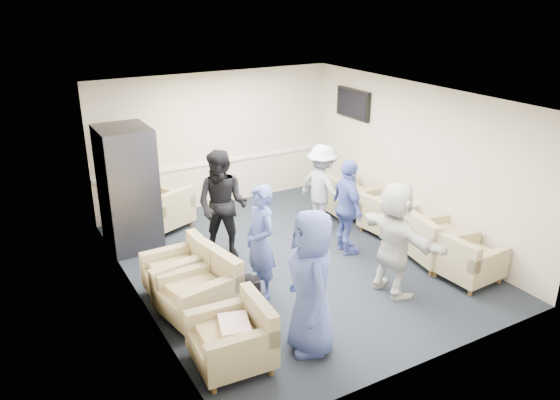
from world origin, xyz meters
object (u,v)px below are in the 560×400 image
armchair_left_near (236,340)px  armchair_left_far (184,275)px  person_front_left (311,283)px  armchair_corner (166,211)px  armchair_left_mid (201,291)px  armchair_right_midnear (435,242)px  armchair_right_far (347,199)px  person_back_right (322,188)px  armchair_right_midfar (385,217)px  person_mid_right (348,207)px  vending_machine (128,188)px  person_front_right (395,239)px  person_mid_left (261,242)px  armchair_right_near (466,261)px  person_back_left (222,205)px

armchair_left_near → armchair_left_far: armchair_left_far is taller
person_front_left → armchair_corner: bearing=-158.8°
armchair_left_mid → armchair_corner: (0.52, 3.05, -0.03)m
armchair_corner → person_front_left: person_front_left is taller
armchair_left_far → armchair_corner: (0.55, 2.46, -0.01)m
armchair_right_midnear → armchair_right_far: size_ratio=1.12×
armchair_left_mid → person_back_right: bearing=108.4°
armchair_right_midfar → person_mid_right: (-1.06, -0.27, 0.50)m
armchair_left_near → armchair_right_midnear: (3.91, 0.77, 0.01)m
armchair_right_far → vending_machine: bearing=81.8°
person_front_left → person_front_right: 1.84m
person_back_right → person_front_right: 2.46m
armchair_left_mid → person_back_right: (3.03, 1.63, 0.43)m
armchair_left_far → armchair_corner: armchair_left_far is taller
armchair_right_midfar → vending_machine: vending_machine is taller
vending_machine → armchair_left_near: bearing=-87.5°
armchair_left_near → vending_machine: size_ratio=0.44×
armchair_right_midnear → person_mid_left: size_ratio=0.60×
armchair_left_mid → armchair_right_near: armchair_left_mid is taller
person_back_right → person_front_right: person_front_right is taller
person_front_left → armchair_left_mid: bearing=-129.9°
armchair_right_near → vending_machine: (-4.05, 3.74, 0.72)m
vending_machine → person_front_left: 4.13m
armchair_right_far → vending_machine: 4.12m
armchair_right_midnear → person_back_left: person_back_left is taller
person_back_right → person_front_left: bearing=131.6°
armchair_left_mid → armchair_right_midfar: armchair_left_mid is taller
person_front_left → person_mid_right: 2.75m
armchair_left_mid → armchair_left_near: bearing=-11.7°
armchair_left_mid → person_back_left: 1.86m
armchair_right_midnear → vending_machine: 5.14m
person_mid_left → person_back_left: bearing=177.2°
armchair_left_mid → person_mid_right: person_mid_right is taller
armchair_left_far → armchair_right_near: armchair_left_far is taller
person_back_left → person_front_right: (1.66, -2.27, -0.05)m
armchair_corner → person_mid_right: person_mid_right is taller
person_back_right → person_back_left: bearing=81.6°
armchair_right_near → armchair_right_midfar: 1.96m
armchair_right_far → person_mid_right: (-0.94, -1.29, 0.47)m
armchair_right_midfar → person_front_right: (-1.25, -1.66, 0.55)m
armchair_right_midfar → person_front_right: person_front_right is taller
person_mid_right → person_back_right: bearing=1.2°
armchair_right_far → person_mid_right: person_mid_right is taller
person_front_left → person_mid_right: person_front_left is taller
armchair_left_near → person_back_left: person_back_left is taller
armchair_right_far → armchair_corner: size_ratio=0.81×
armchair_left_near → armchair_left_mid: (0.04, 1.19, 0.03)m
armchair_left_near → person_front_left: (0.94, -0.15, 0.57)m
armchair_left_mid → person_back_left: bearing=136.3°
person_mid_right → armchair_left_mid: bearing=113.2°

